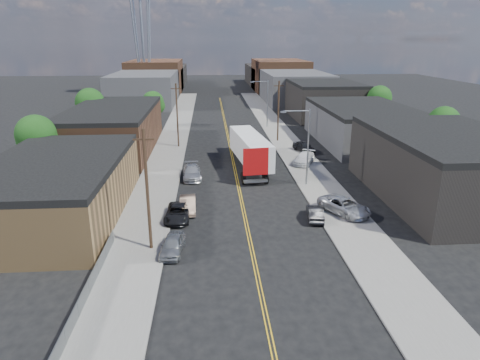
{
  "coord_description": "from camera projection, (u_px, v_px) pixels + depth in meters",
  "views": [
    {
      "loc": [
        -3.23,
        -21.94,
        16.37
      ],
      "look_at": [
        -0.19,
        20.01,
        2.5
      ],
      "focal_mm": 32.0,
      "sensor_mm": 36.0,
      "label": 1
    }
  ],
  "objects": [
    {
      "name": "tree_left_near",
      "position": [
        37.0,
        137.0,
        51.28
      ],
      "size": [
        4.85,
        4.76,
        7.91
      ],
      "color": "black",
      "rests_on": "ground"
    },
    {
      "name": "car_right_lot_a",
      "position": [
        344.0,
        206.0,
        41.66
      ],
      "size": [
        4.95,
        6.17,
        1.56
      ],
      "primitive_type": "imported",
      "rotation": [
        0.0,
        0.0,
        0.5
      ],
      "color": "silver",
      "rests_on": "sidewalk_right"
    },
    {
      "name": "car_left_d",
      "position": [
        192.0,
        172.0,
        52.71
      ],
      "size": [
        2.51,
        5.51,
        1.56
      ],
      "primitive_type": "imported",
      "rotation": [
        0.0,
        0.0,
        0.06
      ],
      "color": "#ACAEB1",
      "rests_on": "ground"
    },
    {
      "name": "ground",
      "position": [
        226.0,
        128.0,
        82.96
      ],
      "size": [
        260.0,
        260.0,
        0.0
      ],
      "primitive_type": "plane",
      "color": "black",
      "rests_on": "ground"
    },
    {
      "name": "utility_pole_right",
      "position": [
        278.0,
        111.0,
        70.55
      ],
      "size": [
        1.6,
        0.26,
        10.0
      ],
      "color": "black",
      "rests_on": "ground"
    },
    {
      "name": "warehouse_brown",
      "position": [
        113.0,
        129.0,
        65.54
      ],
      "size": [
        12.0,
        26.0,
        6.6
      ],
      "color": "#543421",
      "rests_on": "ground"
    },
    {
      "name": "skyline_right_b",
      "position": [
        279.0,
        76.0,
        139.6
      ],
      "size": [
        16.0,
        26.0,
        10.0
      ],
      "primitive_type": "cube",
      "color": "#543421",
      "rests_on": "ground"
    },
    {
      "name": "tree_right_far",
      "position": [
        380.0,
        100.0,
        83.41
      ],
      "size": [
        4.85,
        4.76,
        7.91
      ],
      "color": "black",
      "rests_on": "ground"
    },
    {
      "name": "tree_right_near",
      "position": [
        444.0,
        124.0,
        60.77
      ],
      "size": [
        4.6,
        4.48,
        7.44
      ],
      "color": "black",
      "rests_on": "ground"
    },
    {
      "name": "car_right_lot_c",
      "position": [
        304.0,
        147.0,
        64.73
      ],
      "size": [
        3.22,
        4.8,
        1.52
      ],
      "primitive_type": "imported",
      "rotation": [
        0.0,
        0.0,
        0.35
      ],
      "color": "black",
      "rests_on": "sidewalk_right"
    },
    {
      "name": "car_ahead_truck",
      "position": [
        249.0,
        132.0,
        75.81
      ],
      "size": [
        2.62,
        5.15,
        1.39
      ],
      "primitive_type": "imported",
      "rotation": [
        0.0,
        0.0,
        0.06
      ],
      "color": "black",
      "rests_on": "ground"
    },
    {
      "name": "semi_truck",
      "position": [
        249.0,
        147.0,
        57.46
      ],
      "size": [
        4.64,
        17.75,
        4.57
      ],
      "rotation": [
        0.0,
        0.0,
        0.12
      ],
      "color": "silver",
      "rests_on": "ground"
    },
    {
      "name": "skyline_left_b",
      "position": [
        156.0,
        77.0,
        136.86
      ],
      "size": [
        16.0,
        26.0,
        10.0
      ],
      "primitive_type": "cube",
      "color": "#543421",
      "rests_on": "ground"
    },
    {
      "name": "skyline_right_c",
      "position": [
        271.0,
        76.0,
        159.02
      ],
      "size": [
        16.0,
        40.0,
        7.0
      ],
      "primitive_type": "cube",
      "color": "black",
      "rests_on": "ground"
    },
    {
      "name": "chainlink_fence",
      "position": [
        89.0,
        287.0,
        28.45
      ],
      "size": [
        0.05,
        16.0,
        1.22
      ],
      "color": "slate",
      "rests_on": "ground"
    },
    {
      "name": "centerline",
      "position": [
        230.0,
        146.0,
        68.75
      ],
      "size": [
        0.32,
        120.0,
        0.01
      ],
      "primitive_type": "cube",
      "color": "gold",
      "rests_on": "ground"
    },
    {
      "name": "car_left_a",
      "position": [
        172.0,
        245.0,
        34.23
      ],
      "size": [
        2.12,
        4.35,
        1.43
      ],
      "primitive_type": "imported",
      "rotation": [
        0.0,
        0.0,
        -0.1
      ],
      "color": "#949799",
      "rests_on": "ground"
    },
    {
      "name": "car_left_c",
      "position": [
        178.0,
        213.0,
        40.63
      ],
      "size": [
        2.53,
        5.06,
        1.37
      ],
      "primitive_type": "imported",
      "rotation": [
        0.0,
        0.0,
        -0.05
      ],
      "color": "black",
      "rests_on": "ground"
    },
    {
      "name": "car_left_b",
      "position": [
        188.0,
        204.0,
        42.57
      ],
      "size": [
        1.7,
        4.47,
        1.46
      ],
      "primitive_type": "imported",
      "rotation": [
        0.0,
        0.0,
        0.04
      ],
      "color": "#806754",
      "rests_on": "ground"
    },
    {
      "name": "skyline_left_c",
      "position": [
        162.0,
        76.0,
        156.27
      ],
      "size": [
        16.0,
        40.0,
        7.0
      ],
      "primitive_type": "cube",
      "color": "black",
      "rests_on": "ground"
    },
    {
      "name": "skyline_left_a",
      "position": [
        145.0,
        88.0,
        113.49
      ],
      "size": [
        16.0,
        30.0,
        8.0
      ],
      "primitive_type": "cube",
      "color": "#3D3D40",
      "rests_on": "ground"
    },
    {
      "name": "industrial_right_c",
      "position": [
        323.0,
        99.0,
        94.65
      ],
      "size": [
        14.0,
        22.0,
        7.6
      ],
      "color": "black",
      "rests_on": "ground"
    },
    {
      "name": "tree_left_mid",
      "position": [
        91.0,
        105.0,
        74.86
      ],
      "size": [
        5.1,
        5.04,
        8.37
      ],
      "color": "black",
      "rests_on": "ground"
    },
    {
      "name": "sidewalk_right",
      "position": [
        288.0,
        145.0,
        69.38
      ],
      "size": [
        5.0,
        140.0,
        0.15
      ],
      "primitive_type": "cube",
      "color": "slate",
      "rests_on": "ground"
    },
    {
      "name": "streetlight_near",
      "position": [
        305.0,
        141.0,
        48.67
      ],
      "size": [
        3.39,
        0.25,
        9.0
      ],
      "color": "gray",
      "rests_on": "ground"
    },
    {
      "name": "skyline_right_a",
      "position": [
        294.0,
        87.0,
        116.24
      ],
      "size": [
        16.0,
        30.0,
        8.0
      ],
      "primitive_type": "cube",
      "color": "#3D3D40",
      "rests_on": "ground"
    },
    {
      "name": "utility_pole_left_near",
      "position": [
        147.0,
        190.0,
        33.43
      ],
      "size": [
        1.6,
        0.26,
        10.0
      ],
      "color": "black",
      "rests_on": "ground"
    },
    {
      "name": "industrial_right_b",
      "position": [
        363.0,
        124.0,
        70.26
      ],
      "size": [
        14.0,
        24.0,
        6.1
      ],
      "color": "#3D3D40",
      "rests_on": "ground"
    },
    {
      "name": "car_right_oncoming",
      "position": [
        315.0,
        213.0,
        40.63
      ],
      "size": [
        1.84,
        4.05,
        1.29
      ],
      "primitive_type": "imported",
      "rotation": [
        0.0,
        0.0,
        3.02
      ],
      "color": "black",
      "rests_on": "ground"
    },
    {
      "name": "streetlight_far",
      "position": [
        265.0,
        100.0,
        81.82
      ],
      "size": [
        3.39,
        0.25,
        9.0
      ],
      "color": "gray",
      "rests_on": "ground"
    },
    {
      "name": "warehouse_tan",
      "position": [
        57.0,
        188.0,
        41.07
      ],
      "size": [
        12.0,
        22.0,
        5.6
      ],
      "color": "olive",
      "rests_on": "ground"
    },
    {
      "name": "tree_left_far",
      "position": [
        153.0,
        104.0,
        82.47
      ],
      "size": [
        4.35,
        4.2,
        6.97
      ],
      "color": "black",
      "rests_on": "ground"
    },
    {
      "name": "car_right_lot_b",
      "position": [
        304.0,
        158.0,
        58.47
      ],
      "size": [
        4.18,
        5.47,
        1.48
      ],
      "primitive_type": "imported",
      "rotation": [
        0.0,
        0.0,
        -0.48
      ],
      "color": "white",
      "rests_on": "sidewalk_right"
    },
    {
      "name": "utility_pole_left_far",
      "position": [
        177.0,
        115.0,
        66.58
      ],
      "size": [
        1.6,
        0.26,
        10.0
      ],
      "color": "black",
      "rests_on": "ground"
    },
    {
      "name": "sidewalk_left",
      "position": [
        170.0,
        147.0,
        68.08
      ],
      "size": [
        5.0,
        140.0,
        0.15
      ],
      "primitive_type": "cube",
      "color": "slate",
      "rests_on": "ground"
    },
    {
      "name": "industrial_right_a",
      "position": [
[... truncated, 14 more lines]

